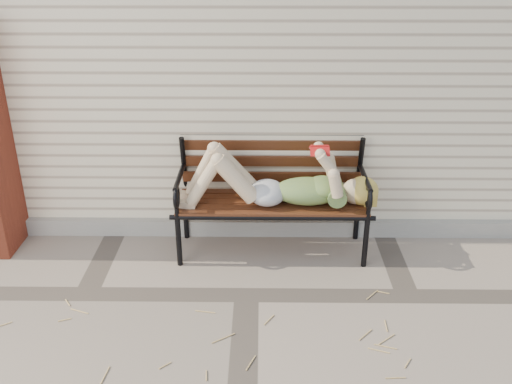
{
  "coord_description": "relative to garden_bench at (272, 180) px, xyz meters",
  "views": [
    {
      "loc": [
        0.11,
        -3.68,
        2.58
      ],
      "look_at": [
        0.07,
        0.44,
        0.68
      ],
      "focal_mm": 40.0,
      "sensor_mm": 36.0,
      "label": 1
    }
  ],
  "objects": [
    {
      "name": "reading_woman",
      "position": [
        0.01,
        -0.14,
        0.04
      ],
      "size": [
        1.66,
        0.38,
        0.52
      ],
      "color": "#0B434D",
      "rests_on": "ground"
    },
    {
      "name": "ground",
      "position": [
        -0.2,
        -0.78,
        -0.64
      ],
      "size": [
        80.0,
        80.0,
        0.0
      ],
      "primitive_type": "plane",
      "color": "gray",
      "rests_on": "ground"
    },
    {
      "name": "garden_bench",
      "position": [
        0.0,
        0.0,
        0.0
      ],
      "size": [
        1.76,
        0.7,
        1.14
      ],
      "color": "black",
      "rests_on": "ground"
    },
    {
      "name": "house_wall",
      "position": [
        -0.2,
        2.22,
        0.86
      ],
      "size": [
        8.0,
        4.0,
        3.0
      ],
      "primitive_type": "cube",
      "color": "#F5E3C0",
      "rests_on": "ground"
    },
    {
      "name": "foundation_strip",
      "position": [
        -0.2,
        0.19,
        -0.56
      ],
      "size": [
        8.0,
        0.1,
        0.15
      ],
      "primitive_type": "cube",
      "color": "#ACA59B",
      "rests_on": "ground"
    }
  ]
}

